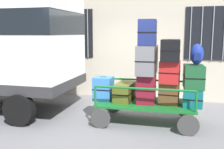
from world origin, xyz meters
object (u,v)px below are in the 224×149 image
suitcase_midright_top (171,50)px  suitcase_right_bottom (193,97)px  suitcase_right_middle (194,77)px  suitcase_left_bottom (103,88)px  backpack (197,54)px  suitcase_midright_middle (170,72)px  luggage_cart (146,106)px  suitcase_center_bottom (147,88)px  suitcase_midright_bottom (169,93)px  suitcase_center_middle (147,60)px  suitcase_midleft_bottom (125,92)px  suitcase_center_top (148,33)px

suitcase_midright_top → suitcase_right_bottom: suitcase_midright_top is taller
suitcase_right_bottom → suitcase_right_middle: 0.44m
suitcase_left_bottom → suitcase_right_middle: suitcase_right_middle is taller
suitcase_right_bottom → backpack: bearing=40.5°
suitcase_midright_top → suitcase_midright_middle: bearing=-90.0°
luggage_cart → backpack: backpack is taller
suitcase_midright_middle → suitcase_midright_top: 0.47m
suitcase_center_bottom → suitcase_midright_middle: size_ratio=1.25×
suitcase_midright_middle → suitcase_midright_top: suitcase_midright_top is taller
suitcase_midright_bottom → suitcase_right_middle: size_ratio=0.79×
suitcase_center_bottom → suitcase_midright_bottom: 0.51m
suitcase_left_bottom → suitcase_center_middle: size_ratio=0.60×
suitcase_midright_top → suitcase_left_bottom: bearing=179.5°
suitcase_midleft_bottom → suitcase_midright_top: (0.99, -0.05, 0.98)m
suitcase_center_top → suitcase_center_bottom: bearing=90.0°
suitcase_center_bottom → suitcase_midright_bottom: bearing=-6.7°
luggage_cart → suitcase_midleft_bottom: 0.58m
suitcase_center_middle → suitcase_midright_middle: size_ratio=1.70×
suitcase_left_bottom → suitcase_right_bottom: bearing=-0.1°
backpack → luggage_cart: bearing=-177.9°
suitcase_center_middle → suitcase_midright_bottom: bearing=-6.6°
suitcase_left_bottom → suitcase_right_middle: (1.98, -0.00, 0.36)m
suitcase_midright_bottom → suitcase_midright_middle: size_ratio=0.91×
suitcase_midright_middle → backpack: bearing=7.7°
suitcase_center_bottom → suitcase_midright_top: (0.50, -0.05, 0.86)m
suitcase_right_bottom → suitcase_right_middle: suitcase_right_middle is taller
suitcase_left_bottom → suitcase_center_bottom: 0.99m
suitcase_midleft_bottom → suitcase_midright_middle: bearing=-4.4°
suitcase_midleft_bottom → suitcase_right_bottom: 1.49m
luggage_cart → suitcase_left_bottom: bearing=-179.9°
suitcase_midright_bottom → luggage_cart: bearing=177.3°
suitcase_midright_middle → backpack: 0.67m
luggage_cart → suitcase_center_middle: 1.04m
suitcase_midright_middle → backpack: size_ratio=1.21×
suitcase_center_top → backpack: bearing=0.8°
suitcase_midright_bottom → suitcase_midright_top: (-0.00, 0.01, 0.94)m
luggage_cart → suitcase_center_top: (0.00, 0.02, 1.63)m
luggage_cart → suitcase_midleft_bottom: (-0.50, 0.04, 0.29)m
suitcase_midright_bottom → backpack: backpack is taller
backpack → suitcase_midright_bottom: bearing=-173.7°
suitcase_center_middle → suitcase_right_bottom: (0.99, -0.04, -0.77)m
suitcase_midleft_bottom → suitcase_center_middle: suitcase_center_middle is taller
luggage_cart → backpack: bearing=2.1°
luggage_cart → suitcase_left_bottom: (-0.99, -0.00, 0.36)m
backpack → suitcase_center_top: bearing=-179.2°
suitcase_midright_bottom → suitcase_midright_middle: (-0.00, -0.01, 0.48)m
suitcase_center_bottom → suitcase_right_middle: size_ratio=1.09×
suitcase_midright_bottom → suitcase_right_bottom: (0.50, 0.02, -0.05)m
suitcase_left_bottom → suitcase_right_middle: 2.02m
suitcase_center_bottom → suitcase_center_top: 1.23m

